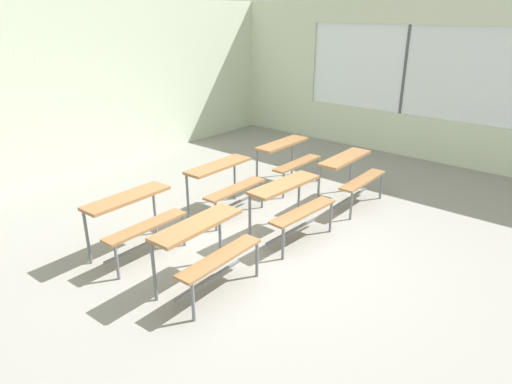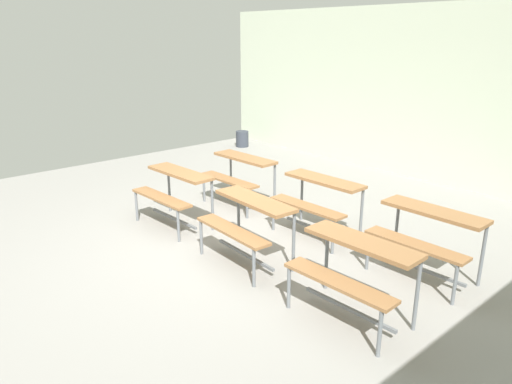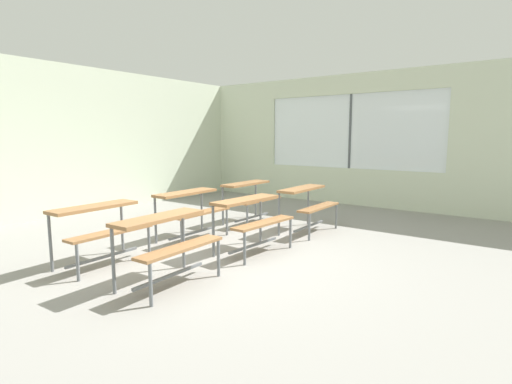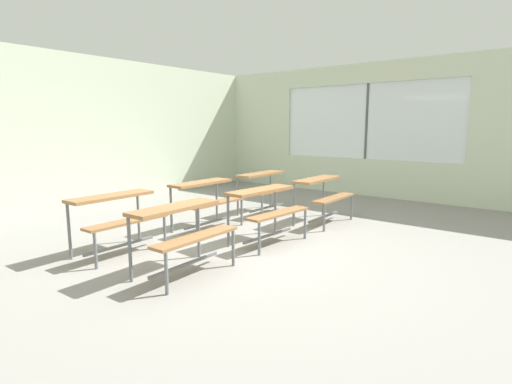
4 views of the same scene
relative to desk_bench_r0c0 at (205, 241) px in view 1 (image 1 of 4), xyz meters
The scene contains 9 objects.
ground 1.18m from the desk_bench_r0c0, ahead, with size 10.00×9.00×0.05m, color gray.
wall_back 4.75m from the desk_bench_r0c0, 77.33° to the left, with size 10.00×0.12×3.00m, color beige.
wall_right 6.09m from the desk_bench_r0c0, ahead, with size 0.12×9.00×3.00m.
desk_bench_r0c0 is the anchor object (origin of this frame).
desk_bench_r0c1 1.52m from the desk_bench_r0c0, ahead, with size 1.13×0.64×0.74m.
desk_bench_r0c2 3.02m from the desk_bench_r0c0, ahead, with size 1.11×0.62×0.74m.
desk_bench_r1c0 1.18m from the desk_bench_r0c0, 92.21° to the left, with size 1.12×0.62×0.74m.
desk_bench_r1c1 1.93m from the desk_bench_r0c0, 38.00° to the left, with size 1.11×0.61×0.74m.
desk_bench_r1c2 3.25m from the desk_bench_r0c0, 21.23° to the left, with size 1.10×0.60×0.74m.
Camera 1 is at (-3.87, -3.15, 2.81)m, focal length 31.64 mm.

